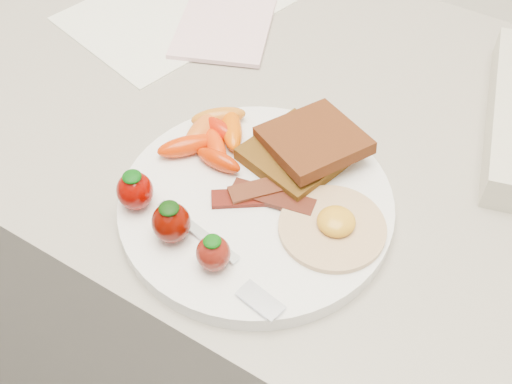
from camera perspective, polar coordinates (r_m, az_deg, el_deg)
The scene contains 11 objects.
counter at distance 1.09m, azimuth 4.77°, elevation -11.66°, with size 2.00×0.60×0.90m, color gray.
plate at distance 0.63m, azimuth 0.00°, elevation -1.12°, with size 0.27×0.27×0.02m, color white.
toast_lower at distance 0.66m, azimuth 3.56°, elevation 3.34°, with size 0.09×0.09×0.01m, color black.
toast_upper at distance 0.65m, azimuth 5.13°, elevation 4.62°, with size 0.09×0.09×0.01m, color #4B210F.
fried_egg at distance 0.60m, azimuth 6.89°, elevation -3.00°, with size 0.13×0.13×0.02m.
bacon_strips at distance 0.62m, azimuth 0.89°, elevation -0.15°, with size 0.10×0.09×0.01m.
baby_carrots at distance 0.67m, azimuth -3.90°, elevation 5.07°, with size 0.09×0.11×0.02m.
strawberries at distance 0.59m, azimuth -7.86°, elevation -2.25°, with size 0.14×0.05×0.04m.
fork at distance 0.58m, azimuth -2.81°, elevation -6.15°, with size 0.16×0.06×0.00m.
paper_sheet at distance 0.91m, azimuth -7.28°, elevation 15.79°, with size 0.20×0.27×0.00m, color white.
notepad at distance 0.87m, azimuth -2.71°, elevation 14.86°, with size 0.12×0.17×0.01m, color #F9C9D7.
Camera 1 is at (0.20, 1.21, 1.40)m, focal length 45.00 mm.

